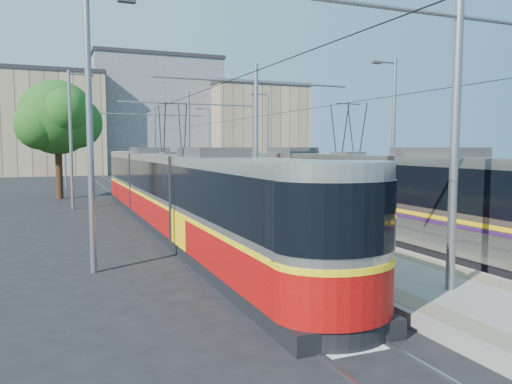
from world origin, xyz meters
name	(u,v)px	position (x,y,z in m)	size (l,w,h in m)	color
ground	(354,265)	(0.00, 0.00, 0.00)	(160.00, 160.00, 0.00)	black
platform	(202,203)	(0.00, 17.00, 0.15)	(4.00, 50.00, 0.30)	gray
tactile_strip_left	(179,201)	(-1.45, 17.00, 0.30)	(0.70, 50.00, 0.01)	gray
tactile_strip_right	(224,200)	(1.45, 17.00, 0.30)	(0.70, 50.00, 0.01)	gray
rails	(202,205)	(0.00, 17.00, 0.02)	(8.71, 70.00, 0.03)	gray
track_arrow	(292,307)	(-3.60, -3.00, 0.01)	(1.20, 5.00, 0.01)	silver
tram_left	(173,190)	(-3.60, 8.85, 1.71)	(2.43, 29.13, 5.50)	black
tram_right	(347,187)	(3.60, 6.08, 1.86)	(2.43, 27.83, 5.50)	black
catenary	(215,131)	(0.00, 14.15, 4.52)	(9.20, 70.00, 7.00)	gray
street_lamps	(185,139)	(0.00, 21.00, 4.18)	(15.18, 38.22, 8.00)	gray
shelter	(220,184)	(0.92, 16.08, 1.37)	(0.75, 1.02, 2.05)	black
tree	(62,119)	(-7.78, 24.86, 5.57)	(5.67, 5.24, 8.24)	#382314
building_left	(39,124)	(-10.00, 60.00, 6.75)	(16.32, 12.24, 13.49)	tan
building_centre	(154,116)	(6.00, 64.00, 8.44)	(18.36, 14.28, 16.86)	gray
building_right	(254,128)	(20.00, 58.00, 6.51)	(14.28, 10.20, 12.99)	tan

